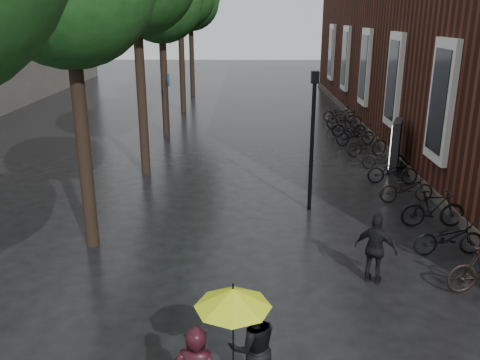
{
  "coord_description": "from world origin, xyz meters",
  "views": [
    {
      "loc": [
        -0.34,
        -4.4,
        5.44
      ],
      "look_at": [
        -0.46,
        6.8,
        1.77
      ],
      "focal_mm": 38.0,
      "sensor_mm": 36.0,
      "label": 1
    }
  ],
  "objects_px": {
    "person_black": "(253,346)",
    "lamp_post": "(313,128)",
    "pedestrian_walking": "(376,249)",
    "ad_lightbox": "(395,146)",
    "parked_bicycles": "(378,156)"
  },
  "relations": [
    {
      "from": "parked_bicycles",
      "to": "pedestrian_walking",
      "type": "bearing_deg",
      "value": -104.39
    },
    {
      "from": "lamp_post",
      "to": "person_black",
      "type": "bearing_deg",
      "value": -103.05
    },
    {
      "from": "parked_bicycles",
      "to": "lamp_post",
      "type": "xyz_separation_m",
      "value": [
        -3.02,
        -4.2,
        1.95
      ]
    },
    {
      "from": "pedestrian_walking",
      "to": "ad_lightbox",
      "type": "bearing_deg",
      "value": -78.48
    },
    {
      "from": "person_black",
      "to": "ad_lightbox",
      "type": "xyz_separation_m",
      "value": [
        5.23,
        11.28,
        0.16
      ]
    },
    {
      "from": "parked_bicycles",
      "to": "person_black",
      "type": "bearing_deg",
      "value": -112.1
    },
    {
      "from": "person_black",
      "to": "lamp_post",
      "type": "xyz_separation_m",
      "value": [
        1.75,
        7.54,
        1.63
      ]
    },
    {
      "from": "person_black",
      "to": "pedestrian_walking",
      "type": "xyz_separation_m",
      "value": [
        2.61,
        3.34,
        -0.03
      ]
    },
    {
      "from": "person_black",
      "to": "lamp_post",
      "type": "bearing_deg",
      "value": -116.2
    },
    {
      "from": "pedestrian_walking",
      "to": "ad_lightbox",
      "type": "xyz_separation_m",
      "value": [
        2.62,
        7.94,
        0.18
      ]
    },
    {
      "from": "person_black",
      "to": "parked_bicycles",
      "type": "height_order",
      "value": "person_black"
    },
    {
      "from": "ad_lightbox",
      "to": "lamp_post",
      "type": "relative_size",
      "value": 0.47
    },
    {
      "from": "parked_bicycles",
      "to": "ad_lightbox",
      "type": "relative_size",
      "value": 9.54
    },
    {
      "from": "person_black",
      "to": "lamp_post",
      "type": "relative_size",
      "value": 0.4
    },
    {
      "from": "person_black",
      "to": "lamp_post",
      "type": "height_order",
      "value": "lamp_post"
    }
  ]
}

